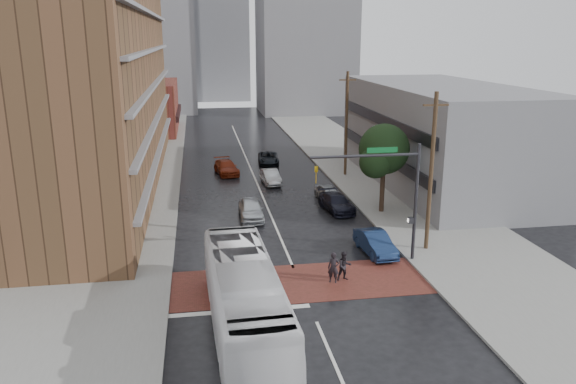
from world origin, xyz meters
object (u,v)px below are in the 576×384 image
object	(u,v)px
car_parked_far	(328,193)
car_travel_c	(226,167)
pedestrian_b	(344,266)
car_travel_a	(251,209)
car_parked_near	(375,243)
transit_bus	(245,299)
suv_travel	(268,158)
pedestrian_a	(333,268)
car_parked_mid	(336,203)
car_travel_b	(271,177)

from	to	relation	value
car_parked_far	car_travel_c	bearing A→B (deg)	118.36
pedestrian_b	car_travel_c	bearing A→B (deg)	95.93
car_travel_a	car_parked_near	world-z (taller)	car_travel_a
transit_bus	suv_travel	bearing A→B (deg)	78.89
pedestrian_a	car_travel_a	size ratio (longest dim) A/B	0.39
car_travel_c	suv_travel	distance (m)	6.02
car_parked_near	car_parked_mid	world-z (taller)	car_parked_near
car_parked_near	pedestrian_a	bearing A→B (deg)	-138.43
pedestrian_b	car_parked_far	world-z (taller)	pedestrian_b
car_parked_mid	car_parked_far	size ratio (longest dim) A/B	1.21
car_travel_b	pedestrian_b	bearing A→B (deg)	-90.93
pedestrian_b	car_parked_mid	size ratio (longest dim) A/B	0.37
suv_travel	car_parked_far	size ratio (longest dim) A/B	1.21
car_travel_a	car_travel_b	world-z (taller)	car_travel_a
car_travel_c	car_parked_far	xyz separation A→B (m)	(7.84, -10.59, -0.04)
transit_bus	car_parked_mid	world-z (taller)	transit_bus
pedestrian_a	car_parked_far	size ratio (longest dim) A/B	0.47
transit_bus	pedestrian_a	xyz separation A→B (m)	(5.28, 4.69, -0.85)
pedestrian_a	car_parked_near	world-z (taller)	pedestrian_a
pedestrian_b	suv_travel	distance (m)	29.96
transit_bus	car_parked_near	world-z (taller)	transit_bus
pedestrian_a	suv_travel	distance (m)	30.16
car_travel_a	car_parked_near	distance (m)	10.72
pedestrian_b	car_travel_a	world-z (taller)	pedestrian_b
pedestrian_a	car_parked_near	xyz separation A→B (m)	(3.59, 3.76, -0.17)
car_travel_b	car_parked_far	size ratio (longest dim) A/B	1.08
transit_bus	suv_travel	size ratio (longest dim) A/B	2.72
transit_bus	car_travel_b	world-z (taller)	transit_bus
car_travel_c	car_parked_near	xyz separation A→B (m)	(8.01, -22.59, 0.02)
car_travel_c	suv_travel	xyz separation A→B (m)	(4.66, 3.81, -0.05)
car_travel_a	car_parked_far	size ratio (longest dim) A/B	1.18
car_travel_a	transit_bus	bearing A→B (deg)	-95.19
car_parked_near	transit_bus	bearing A→B (deg)	-141.09
car_parked_mid	car_travel_a	bearing A→B (deg)	-179.83
car_parked_mid	suv_travel	bearing A→B (deg)	92.60
car_travel_c	car_parked_far	distance (m)	13.18
transit_bus	pedestrian_a	size ratio (longest dim) A/B	7.10
car_travel_a	car_parked_mid	distance (m)	6.82
pedestrian_b	car_parked_far	bearing A→B (deg)	74.90
car_travel_b	car_travel_c	distance (m)	5.89
car_travel_a	car_parked_far	distance (m)	7.84
pedestrian_a	car_parked_far	bearing A→B (deg)	97.73
suv_travel	car_parked_mid	distance (m)	17.63
transit_bus	car_travel_a	world-z (taller)	transit_bus
pedestrian_b	car_travel_c	size ratio (longest dim) A/B	0.36
pedestrian_a	pedestrian_b	size ratio (longest dim) A/B	1.04
car_travel_a	car_parked_near	bearing A→B (deg)	-48.02
car_travel_b	car_travel_c	world-z (taller)	car_travel_c
pedestrian_b	car_travel_b	distance (m)	21.69
transit_bus	car_parked_near	size ratio (longest dim) A/B	2.91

